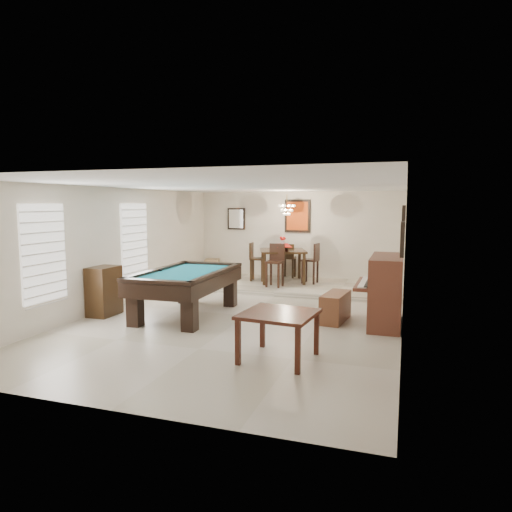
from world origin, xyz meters
The scene contains 26 objects.
ground_plane centered at (0.00, 0.00, -0.01)m, with size 6.00×9.00×0.02m, color beige.
wall_back centered at (0.00, 4.50, 1.30)m, with size 6.00×0.04×2.60m, color silver.
wall_front centered at (0.00, -4.50, 1.30)m, with size 6.00×0.04×2.60m, color silver.
wall_left centered at (-3.00, 0.00, 1.30)m, with size 0.04×9.00×2.60m, color silver.
wall_right centered at (3.00, 0.00, 1.30)m, with size 0.04×9.00×2.60m, color silver.
ceiling centered at (0.00, 0.00, 2.60)m, with size 6.00×9.00×0.04m, color white.
dining_step centered at (0.00, 3.25, 0.06)m, with size 6.00×2.50×0.12m, color beige.
window_left_front centered at (-2.97, -2.20, 1.40)m, with size 0.06×1.00×1.70m, color white.
window_left_rear centered at (-2.97, 0.60, 1.40)m, with size 0.06×1.00×1.70m, color white.
pool_table centered at (-1.16, -0.35, 0.44)m, with size 1.43×2.64×0.88m, color black, non-canonical shape.
square_table centered at (1.31, -2.33, 0.35)m, with size 1.01×1.01×0.70m, color black, non-canonical shape.
upright_piano centered at (2.55, 0.15, 0.65)m, with size 0.87×1.55×1.29m, color brown, non-canonical shape.
piano_bench centered at (1.77, 0.13, 0.27)m, with size 0.38×0.98×0.55m, color brown.
apothecary_chest centered at (-2.76, -0.87, 0.50)m, with size 0.44×0.66×0.99m, color black.
dining_table centered at (-0.17, 3.46, 0.62)m, with size 1.21×1.21×1.00m, color black, non-canonical shape.
flower_vase centered at (-0.17, 3.46, 1.25)m, with size 0.15×0.15×0.26m, color #B2150F, non-canonical shape.
dining_chair_south centered at (-0.18, 2.68, 0.67)m, with size 0.41×0.41×1.10m, color black, non-canonical shape.
dining_chair_north centered at (-0.19, 4.25, 0.61)m, with size 0.37×0.37×0.99m, color black, non-canonical shape.
dining_chair_west centered at (-0.88, 3.43, 0.65)m, with size 0.39×0.39×1.06m, color black, non-canonical shape.
dining_chair_east centered at (0.59, 3.48, 0.66)m, with size 0.40×0.40×1.08m, color black, non-canonical shape.
corner_bench centered at (-2.58, 4.16, 0.35)m, with size 0.40×0.50×0.45m, color tan.
chandelier centered at (0.00, 3.20, 2.20)m, with size 0.44×0.44×0.60m, color #FFE5B2, non-canonical shape.
back_painting centered at (0.00, 4.46, 1.90)m, with size 0.75×0.06×0.95m, color #D84C14.
back_mirror centered at (-1.90, 4.46, 1.80)m, with size 0.55×0.06×0.65m, color white.
right_picture_upper centered at (2.96, 0.30, 1.90)m, with size 0.06×0.55×0.65m, color slate.
right_picture_lower centered at (2.96, -1.00, 1.70)m, with size 0.06×0.45×0.55m, color gray.
Camera 1 is at (3.00, -8.53, 2.25)m, focal length 32.00 mm.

